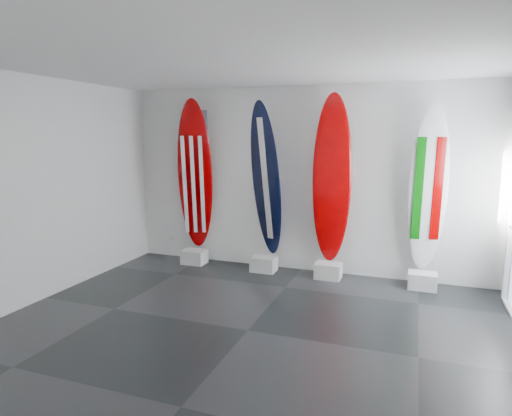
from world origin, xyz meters
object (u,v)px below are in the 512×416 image
at_px(surfboard_navy, 266,180).
at_px(surfboard_italy, 428,189).
at_px(surfboard_swiss, 332,180).
at_px(surfboard_usa, 195,176).

distance_m(surfboard_navy, surfboard_italy, 2.46).
relative_size(surfboard_navy, surfboard_swiss, 0.97).
bearing_deg(surfboard_usa, surfboard_navy, -17.64).
distance_m(surfboard_navy, surfboard_swiss, 1.07).
relative_size(surfboard_usa, surfboard_navy, 1.02).
xyz_separation_m(surfboard_navy, surfboard_swiss, (1.07, 0.00, 0.04)).
distance_m(surfboard_usa, surfboard_italy, 3.74).
bearing_deg(surfboard_usa, surfboard_swiss, -17.64).
bearing_deg(surfboard_italy, surfboard_navy, 168.74).
bearing_deg(surfboard_swiss, surfboard_usa, 168.98).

